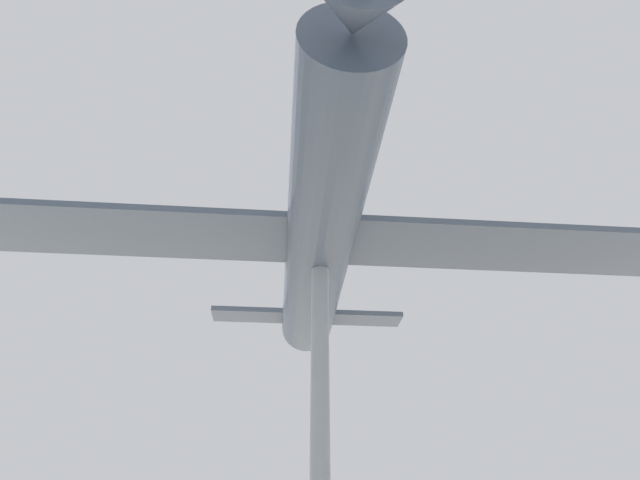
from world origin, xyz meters
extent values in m
cylinder|color=#999EA3|center=(0.00, 0.00, 3.85)|extent=(0.43, 0.43, 7.71)
cylinder|color=#4C5666|center=(0.00, 0.00, 8.61)|extent=(3.41, 12.71, 1.81)
cube|color=#4C5666|center=(0.00, 0.00, 8.61)|extent=(21.47, 5.02, 0.18)
cube|color=#4C5666|center=(0.71, -5.49, 8.75)|extent=(6.90, 1.87, 0.18)
cube|color=#4C5666|center=(0.71, -5.49, 9.75)|extent=(0.32, 1.11, 1.91)
cone|color=#4C5666|center=(-0.87, 6.71, 8.61)|extent=(1.65, 1.15, 1.54)
camera|label=1|loc=(-0.53, 11.33, 1.61)|focal=28.00mm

